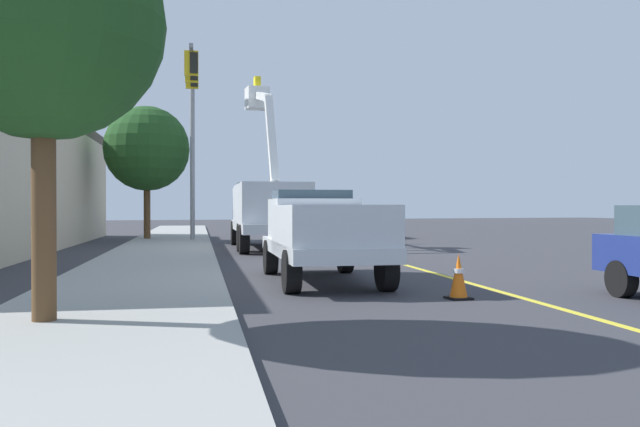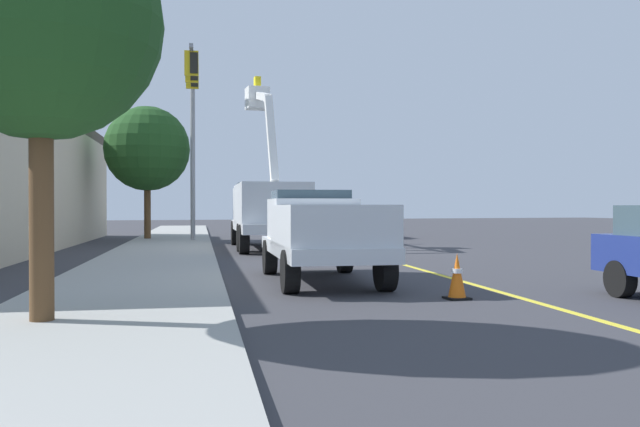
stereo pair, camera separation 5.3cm
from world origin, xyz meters
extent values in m
plane|color=#38383D|center=(0.00, 0.00, 0.00)|extent=(120.00, 120.00, 0.00)
cube|color=#9E9E99|center=(0.86, 7.01, 0.06)|extent=(59.99, 10.89, 0.12)
cube|color=yellow|center=(0.00, 0.00, 0.00)|extent=(49.65, 6.26, 0.01)
cube|color=silver|center=(1.53, 2.94, 0.90)|extent=(8.44, 3.48, 0.36)
cube|color=silver|center=(4.13, 2.62, 1.67)|extent=(2.89, 2.65, 1.60)
cube|color=#384C56|center=(4.33, 2.59, 2.37)|extent=(2.05, 2.30, 0.64)
cube|color=silver|center=(0.55, 3.06, 1.62)|extent=(5.51, 3.12, 1.80)
cube|color=white|center=(-0.19, 3.19, 4.18)|extent=(1.71, 0.39, 3.33)
cube|color=white|center=(1.94, 3.06, 6.08)|extent=(2.91, 0.46, 0.86)
cube|color=white|center=(3.36, 2.97, 6.22)|extent=(0.90, 0.90, 0.90)
cube|color=yellow|center=(3.36, 2.97, 6.82)|extent=(0.36, 0.24, 0.60)
cylinder|color=black|center=(4.51, 3.70, 0.52)|extent=(1.07, 0.46, 1.04)
cylinder|color=black|center=(4.24, 1.47, 0.52)|extent=(1.07, 0.46, 1.04)
cylinder|color=black|center=(0.20, 4.23, 0.52)|extent=(1.07, 0.46, 1.04)
cylinder|color=black|center=(-0.07, 2.00, 0.52)|extent=(1.07, 0.46, 1.04)
cylinder|color=black|center=(-1.10, 4.39, 0.52)|extent=(1.07, 0.46, 1.04)
cylinder|color=black|center=(-1.38, 2.16, 0.52)|extent=(1.07, 0.46, 1.04)
cube|color=silver|center=(-9.91, 4.34, 0.75)|extent=(5.81, 2.77, 0.30)
cube|color=silver|center=(-8.68, 4.19, 1.30)|extent=(2.24, 2.16, 1.10)
cube|color=#384C56|center=(-8.49, 4.17, 1.78)|extent=(1.55, 1.91, 0.56)
cube|color=silver|center=(-10.91, 4.46, 1.15)|extent=(3.59, 2.49, 1.10)
cylinder|color=black|center=(-7.96, 5.05, 0.42)|extent=(0.87, 0.40, 0.84)
cylinder|color=black|center=(-8.19, 3.18, 0.42)|extent=(0.87, 0.40, 0.84)
cylinder|color=black|center=(-11.63, 5.50, 0.42)|extent=(0.87, 0.40, 0.84)
cylinder|color=black|center=(-11.86, 3.63, 0.42)|extent=(0.87, 0.40, 0.84)
cube|color=maroon|center=(9.59, -3.89, 0.79)|extent=(5.00, 2.47, 0.70)
cube|color=#384C56|center=(9.74, -3.91, 1.39)|extent=(3.63, 2.08, 0.60)
cylinder|color=black|center=(7.87, -4.54, 0.34)|extent=(0.70, 0.32, 0.68)
cylinder|color=black|center=(8.08, -2.84, 0.34)|extent=(0.70, 0.32, 0.68)
cylinder|color=black|center=(11.11, -4.93, 0.34)|extent=(0.70, 0.32, 0.68)
cylinder|color=black|center=(11.32, -3.24, 0.34)|extent=(0.70, 0.32, 0.68)
cylinder|color=black|center=(-13.96, -0.13, 0.34)|extent=(0.70, 0.32, 0.68)
cube|color=black|center=(-13.27, 2.84, 0.02)|extent=(0.40, 0.40, 0.04)
cone|color=orange|center=(-13.27, 2.84, 0.43)|extent=(0.32, 0.32, 0.79)
cylinder|color=white|center=(-13.27, 2.84, 0.51)|extent=(0.20, 0.20, 0.08)
cube|color=black|center=(-3.54, 1.72, 0.02)|extent=(0.40, 0.40, 0.04)
cone|color=orange|center=(-3.54, 1.72, 0.42)|extent=(0.32, 0.32, 0.76)
cylinder|color=white|center=(-3.54, 1.72, 0.50)|extent=(0.20, 0.20, 0.08)
cube|color=black|center=(4.70, 0.38, 0.02)|extent=(0.40, 0.40, 0.04)
cone|color=orange|center=(4.70, 0.38, 0.37)|extent=(0.32, 0.32, 0.66)
cylinder|color=white|center=(4.70, 0.38, 0.44)|extent=(0.20, 0.20, 0.08)
cylinder|color=gray|center=(7.49, 5.19, 4.35)|extent=(0.22, 0.22, 8.71)
cube|color=gray|center=(4.90, 5.51, 8.00)|extent=(5.21, 0.80, 0.16)
cube|color=gold|center=(6.01, 5.37, 7.45)|extent=(0.19, 0.57, 1.00)
cube|color=black|center=(6.00, 5.27, 7.45)|extent=(0.24, 0.34, 0.84)
cube|color=gold|center=(4.52, 5.55, 7.45)|extent=(0.19, 0.57, 1.00)
cube|color=black|center=(4.51, 5.45, 7.45)|extent=(0.24, 0.34, 0.84)
cube|color=gold|center=(3.04, 5.74, 7.45)|extent=(0.19, 0.57, 1.00)
cube|color=black|center=(3.03, 5.64, 7.45)|extent=(0.24, 0.34, 0.84)
cylinder|color=brown|center=(-14.16, 9.65, 1.53)|extent=(0.32, 0.32, 3.05)
sphere|color=#1E471C|center=(-14.16, 9.65, 4.20)|extent=(3.27, 3.27, 3.27)
cylinder|color=brown|center=(9.16, 7.19, 1.53)|extent=(0.32, 0.32, 3.05)
sphere|color=#1E471C|center=(9.16, 7.19, 4.49)|extent=(4.11, 4.11, 4.11)
camera|label=1|loc=(-23.74, 8.76, 1.66)|focal=36.82mm
camera|label=2|loc=(-23.75, 8.71, 1.66)|focal=36.82mm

